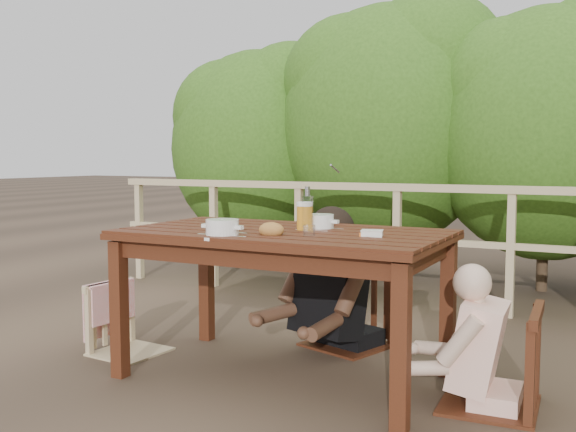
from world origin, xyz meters
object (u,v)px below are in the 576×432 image
at_px(table, 284,305).
at_px(beer_glass, 304,217).
at_px(chair_right, 492,311).
at_px(woman, 349,239).
at_px(chair_left, 129,289).
at_px(soup_near, 222,229).
at_px(bread_roll, 271,230).
at_px(tumbler, 309,232).
at_px(butter_tub, 372,235).
at_px(soup_far, 319,223).
at_px(diner_right, 499,291).
at_px(chair_far, 348,272).
at_px(bottle, 307,210).

distance_m(table, beer_glass, 0.50).
bearing_deg(beer_glass, chair_right, 0.32).
bearing_deg(woman, chair_left, 52.24).
xyz_separation_m(table, chair_left, (-1.06, -0.05, 0.01)).
xyz_separation_m(chair_left, woman, (1.15, 0.79, 0.29)).
distance_m(table, woman, 0.80).
distance_m(soup_near, bread_roll, 0.25).
height_order(chair_right, tumbler, chair_right).
height_order(bread_roll, tumbler, bread_roll).
bearing_deg(bread_roll, tumbler, 10.96).
xyz_separation_m(chair_left, butter_tub, (1.59, 0.01, 0.42)).
relative_size(bread_roll, beer_glass, 0.81).
bearing_deg(soup_near, table, 61.44).
bearing_deg(butter_tub, bread_roll, -174.14).
relative_size(soup_far, beer_glass, 1.65).
relative_size(woman, tumbler, 19.01).
height_order(diner_right, butter_tub, diner_right).
height_order(diner_right, soup_near, diner_right).
distance_m(table, chair_right, 1.11).
xyz_separation_m(chair_left, chair_far, (1.15, 0.77, 0.08)).
xyz_separation_m(diner_right, beer_glass, (-1.04, -0.01, 0.32)).
bearing_deg(chair_left, bottle, -80.93).
distance_m(table, tumbler, 0.53).
height_order(chair_far, chair_right, chair_far).
height_order(chair_right, beer_glass, beer_glass).
bearing_deg(soup_near, chair_left, 162.01).
bearing_deg(chair_left, beer_glass, -79.70).
relative_size(chair_right, diner_right, 0.83).
relative_size(diner_right, soup_far, 4.09).
distance_m(chair_far, bottle, 0.82).
height_order(chair_right, soup_near, chair_right).
bearing_deg(woman, tumbler, 117.17).
xyz_separation_m(beer_glass, bottle, (0.03, -0.02, 0.04)).
distance_m(chair_left, woman, 1.43).
bearing_deg(table, chair_far, 82.96).
height_order(chair_far, woman, woman).
bearing_deg(chair_far, tumbler, -62.63).
bearing_deg(table, diner_right, 3.47).
relative_size(beer_glass, butter_tub, 1.54).
height_order(table, woman, woman).
xyz_separation_m(chair_right, soup_near, (-1.29, -0.41, 0.38)).
distance_m(diner_right, soup_far, 1.05).
xyz_separation_m(tumbler, butter_tub, (0.29, 0.14, -0.01)).
relative_size(woman, beer_glass, 8.16).
relative_size(chair_far, tumbler, 13.21).
bearing_deg(bottle, table, -161.99).
bearing_deg(chair_far, woman, 107.81).
xyz_separation_m(soup_near, bread_roll, (0.23, 0.12, -0.01)).
distance_m(chair_far, diner_right, 1.24).
xyz_separation_m(chair_far, tumbler, (0.15, -0.90, 0.36)).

